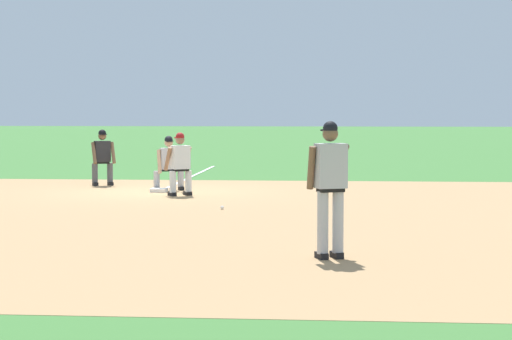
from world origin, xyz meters
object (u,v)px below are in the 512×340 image
baserunner (180,161)px  first_base_bag (159,190)px  baseball (222,208)px  first_baseman (170,161)px  pitcher (331,181)px  umpire (102,155)px

baserunner → first_base_bag: bearing=35.5°
baseball → first_baseman: size_ratio=0.06×
baseball → baserunner: (2.96, 1.33, 0.76)m
first_baseman → baserunner: (-1.39, -0.48, 0.06)m
baseball → pitcher: pitcher is taller
first_base_bag → first_baseman: bearing=-23.5°
first_base_bag → pitcher: (-10.19, -4.23, 1.01)m
first_baseman → umpire: bearing=55.2°
first_baseman → baserunner: size_ratio=0.92×
umpire → baseball: bearing=-146.4°
umpire → pitcher: bearing=-153.3°
first_base_bag → baserunner: 1.38m
baserunner → umpire: bearing=41.8°
first_baseman → baserunner: baserunner is taller
pitcher → umpire: 13.48m
first_base_bag → baserunner: (-0.95, -0.67, 0.75)m
first_base_bag → first_baseman: 0.84m
first_base_bag → baseball: (-3.91, -2.00, -0.01)m
baseball → first_baseman: bearing=22.5°
baserunner → baseball: bearing=-155.9°
baseball → pitcher: (-6.28, -2.23, 1.02)m
baseball → umpire: 6.96m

